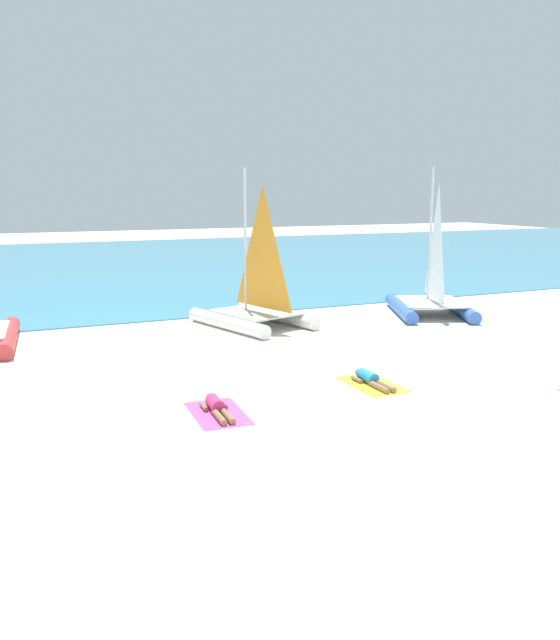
# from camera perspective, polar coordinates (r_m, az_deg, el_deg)

# --- Properties ---
(ground_plane) EXTENTS (120.00, 120.00, 0.00)m
(ground_plane) POSITION_cam_1_polar(r_m,az_deg,el_deg) (22.12, -4.41, -1.11)
(ground_plane) COLOR silver
(ocean_water) EXTENTS (120.00, 40.00, 0.05)m
(ocean_water) POSITION_cam_1_polar(r_m,az_deg,el_deg) (44.14, -14.49, 4.79)
(ocean_water) COLOR teal
(ocean_water) RESTS_ON ground
(sailboat_white) EXTENTS (3.77, 4.82, 5.54)m
(sailboat_white) POSITION_cam_1_polar(r_m,az_deg,el_deg) (22.99, -2.22, 1.48)
(sailboat_white) COLOR white
(sailboat_white) RESTS_ON ground
(sailboat_blue) EXTENTS (4.27, 5.08, 5.66)m
(sailboat_blue) POSITION_cam_1_polar(r_m,az_deg,el_deg) (25.75, 13.17, 2.29)
(sailboat_blue) COLOR blue
(sailboat_blue) RESTS_ON ground
(towel_left) EXTENTS (1.20, 1.96, 0.01)m
(towel_left) POSITION_cam_1_polar(r_m,az_deg,el_deg) (14.23, -5.50, -8.17)
(towel_left) COLOR #D84C99
(towel_left) RESTS_ON ground
(sunbather_left) EXTENTS (0.56, 1.57, 0.30)m
(sunbather_left) POSITION_cam_1_polar(r_m,az_deg,el_deg) (14.25, -5.58, -7.61)
(sunbather_left) COLOR #D83372
(sunbather_left) RESTS_ON towel_left
(towel_middle) EXTENTS (1.12, 1.91, 0.01)m
(towel_middle) POSITION_cam_1_polar(r_m,az_deg,el_deg) (16.34, 8.10, -5.65)
(towel_middle) COLOR yellow
(towel_middle) RESTS_ON ground
(sunbather_middle) EXTENTS (0.55, 1.56, 0.30)m
(sunbather_middle) POSITION_cam_1_polar(r_m,az_deg,el_deg) (16.36, 7.99, -5.17)
(sunbather_middle) COLOR #268CCC
(sunbather_middle) RESTS_ON towel_middle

